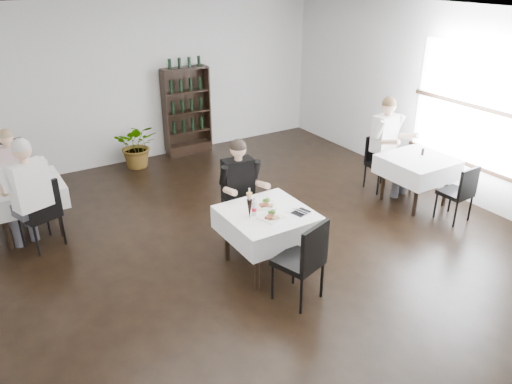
% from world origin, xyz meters
% --- Properties ---
extents(room_shell, '(9.00, 9.00, 9.00)m').
position_xyz_m(room_shell, '(0.00, 0.00, 1.50)').
color(room_shell, black).
rests_on(room_shell, ground).
extents(window_right, '(0.06, 2.30, 1.85)m').
position_xyz_m(window_right, '(3.48, 0.00, 1.50)').
color(window_right, white).
rests_on(window_right, room_shell).
extents(wine_shelf, '(0.90, 0.28, 1.75)m').
position_xyz_m(wine_shelf, '(0.60, 4.31, 0.85)').
color(wine_shelf, black).
rests_on(wine_shelf, ground).
extents(main_table, '(1.03, 1.03, 0.77)m').
position_xyz_m(main_table, '(-0.30, 0.00, 0.62)').
color(main_table, black).
rests_on(main_table, ground).
extents(left_table, '(0.98, 0.98, 0.77)m').
position_xyz_m(left_table, '(-2.70, 2.50, 0.62)').
color(left_table, black).
rests_on(left_table, ground).
extents(right_table, '(0.98, 0.98, 0.77)m').
position_xyz_m(right_table, '(2.70, 0.30, 0.62)').
color(right_table, black).
rests_on(right_table, ground).
extents(potted_tree, '(0.99, 0.94, 0.86)m').
position_xyz_m(potted_tree, '(-0.53, 4.10, 0.43)').
color(potted_tree, '#28511B').
rests_on(potted_tree, ground).
extents(main_chair_far, '(0.52, 0.53, 1.00)m').
position_xyz_m(main_chair_far, '(-0.19, 0.83, 0.57)').
color(main_chair_far, black).
rests_on(main_chair_far, ground).
extents(main_chair_near, '(0.58, 0.59, 1.02)m').
position_xyz_m(main_chair_near, '(-0.34, -0.84, 0.58)').
color(main_chair_near, black).
rests_on(main_chair_near, ground).
extents(left_chair_far, '(0.60, 0.60, 1.12)m').
position_xyz_m(left_chair_far, '(-2.75, 3.29, 0.64)').
color(left_chair_far, black).
rests_on(left_chair_far, ground).
extents(left_chair_near, '(0.58, 0.58, 0.99)m').
position_xyz_m(left_chair_near, '(-2.60, 1.94, 0.56)').
color(left_chair_near, black).
rests_on(left_chair_near, ground).
extents(right_chair_far, '(0.46, 0.46, 0.90)m').
position_xyz_m(right_chair_far, '(2.62, 1.04, 0.52)').
color(right_chair_far, black).
rests_on(right_chair_far, ground).
extents(right_chair_near, '(0.42, 0.42, 0.88)m').
position_xyz_m(right_chair_near, '(2.77, -0.48, 0.50)').
color(right_chair_near, black).
rests_on(right_chair_near, ground).
extents(diner_main, '(0.58, 0.59, 1.48)m').
position_xyz_m(diner_main, '(-0.27, 0.69, 0.86)').
color(diner_main, '#43434B').
rests_on(diner_main, ground).
extents(diner_left_far, '(0.58, 0.61, 1.40)m').
position_xyz_m(diner_left_far, '(-2.77, 3.03, 0.81)').
color(diner_left_far, '#43434B').
rests_on(diner_left_far, ground).
extents(diner_left_near, '(0.69, 0.74, 1.61)m').
position_xyz_m(diner_left_near, '(-2.72, 1.91, 0.94)').
color(diner_left_near, '#43434B').
rests_on(diner_left_near, ground).
extents(diner_right_far, '(0.64, 0.66, 1.59)m').
position_xyz_m(diner_right_far, '(2.68, 0.92, 0.92)').
color(diner_right_far, '#43434B').
rests_on(diner_right_far, ground).
extents(plate_far, '(0.34, 0.34, 0.08)m').
position_xyz_m(plate_far, '(-0.22, 0.15, 0.79)').
color(plate_far, white).
rests_on(plate_far, main_table).
extents(plate_near, '(0.32, 0.32, 0.08)m').
position_xyz_m(plate_near, '(-0.34, -0.16, 0.79)').
color(plate_near, white).
rests_on(plate_near, main_table).
extents(pilsner_dark, '(0.07, 0.07, 0.30)m').
position_xyz_m(pilsner_dark, '(-0.57, -0.03, 0.90)').
color(pilsner_dark, black).
rests_on(pilsner_dark, main_table).
extents(pilsner_lager, '(0.07, 0.07, 0.31)m').
position_xyz_m(pilsner_lager, '(-0.47, 0.13, 0.90)').
color(pilsner_lager, '#C68932').
rests_on(pilsner_lager, main_table).
extents(coke_bottle, '(0.06, 0.06, 0.24)m').
position_xyz_m(coke_bottle, '(-0.48, 0.01, 0.87)').
color(coke_bottle, silver).
rests_on(coke_bottle, main_table).
extents(napkin_cutlery, '(0.24, 0.22, 0.02)m').
position_xyz_m(napkin_cutlery, '(0.04, -0.23, 0.78)').
color(napkin_cutlery, black).
rests_on(napkin_cutlery, main_table).
extents(pepper_mill, '(0.05, 0.05, 0.11)m').
position_xyz_m(pepper_mill, '(2.85, 0.36, 0.82)').
color(pepper_mill, black).
rests_on(pepper_mill, right_table).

